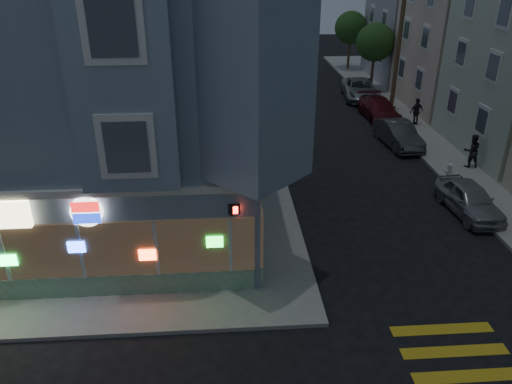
{
  "coord_description": "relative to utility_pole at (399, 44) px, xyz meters",
  "views": [
    {
      "loc": [
        -0.14,
        -9.98,
        10.73
      ],
      "look_at": [
        1.08,
        7.17,
        2.27
      ],
      "focal_mm": 35.0,
      "sensor_mm": 36.0,
      "label": 1
    }
  ],
  "objects": [
    {
      "name": "corner_building",
      "position": [
        -18.0,
        -13.02,
        1.02
      ],
      "size": [
        14.6,
        14.6,
        11.4
      ],
      "color": "gray",
      "rests_on": "sidewalk_nw"
    },
    {
      "name": "traffic_signal",
      "position": [
        -12.11,
        -19.91,
        -0.82
      ],
      "size": [
        0.72,
        0.63,
        5.65
      ],
      "rotation": [
        0.0,
        0.0,
        0.42
      ],
      "color": "black",
      "rests_on": "sidewalk_nw"
    },
    {
      "name": "parked_car_b",
      "position": [
        -1.69,
        -6.52,
        -4.07
      ],
      "size": [
        1.97,
        4.54,
        1.45
      ],
      "primitive_type": "imported",
      "rotation": [
        0.0,
        0.0,
        0.1
      ],
      "color": "#3D3F42",
      "rests_on": "ground"
    },
    {
      "name": "utility_pole",
      "position": [
        0.0,
        0.0,
        0.0
      ],
      "size": [
        2.2,
        0.3,
        9.0
      ],
      "color": "#4C3826",
      "rests_on": "sidewalk_ne"
    },
    {
      "name": "fire_hydrant",
      "position": [
        -0.7,
        -11.59,
        -4.22
      ],
      "size": [
        0.46,
        0.27,
        0.8
      ],
      "color": "silver",
      "rests_on": "sidewalk_ne"
    },
    {
      "name": "street_tree_far",
      "position": [
        0.2,
        14.0,
        -0.86
      ],
      "size": [
        3.0,
        3.0,
        5.3
      ],
      "color": "#4C3826",
      "rests_on": "sidewalk_ne"
    },
    {
      "name": "row_house_d",
      "position": [
        7.5,
        10.0,
        0.6
      ],
      "size": [
        12.0,
        8.6,
        10.5
      ],
      "primitive_type": "cube",
      "color": "gray",
      "rests_on": "sidewalk_ne"
    },
    {
      "name": "pedestrian_b",
      "position": [
        0.63,
        -3.12,
        -3.76
      ],
      "size": [
        1.12,
        0.76,
        1.76
      ],
      "primitive_type": "imported",
      "rotation": [
        0.0,
        0.0,
        3.5
      ],
      "color": "#25232B",
      "rests_on": "sidewalk_ne"
    },
    {
      "name": "row_house_c",
      "position": [
        7.5,
        1.0,
        -0.15
      ],
      "size": [
        12.0,
        8.6,
        9.0
      ],
      "primitive_type": "cube",
      "color": "beige",
      "rests_on": "sidewalk_ne"
    },
    {
      "name": "pedestrian_a",
      "position": [
        1.0,
        -10.24,
        -3.75
      ],
      "size": [
        0.9,
        0.72,
        1.8
      ],
      "primitive_type": "imported",
      "rotation": [
        0.0,
        0.0,
        3.1
      ],
      "color": "black",
      "rests_on": "sidewalk_ne"
    },
    {
      "name": "parked_car_a",
      "position": [
        -1.3,
        -15.02,
        -4.1
      ],
      "size": [
        1.92,
        4.2,
        1.4
      ],
      "primitive_type": "imported",
      "rotation": [
        0.0,
        0.0,
        0.07
      ],
      "color": "#979B9E",
      "rests_on": "ground"
    },
    {
      "name": "ground",
      "position": [
        -12.0,
        -24.0,
        -4.8
      ],
      "size": [
        120.0,
        120.0,
        0.0
      ],
      "primitive_type": "plane",
      "color": "black",
      "rests_on": "ground"
    },
    {
      "name": "street_tree_near",
      "position": [
        0.2,
        6.0,
        -0.86
      ],
      "size": [
        3.0,
        3.0,
        5.3
      ],
      "color": "#4C3826",
      "rests_on": "sidewalk_ne"
    },
    {
      "name": "parked_car_d",
      "position": [
        -1.3,
        3.88,
        -4.05
      ],
      "size": [
        3.05,
        5.6,
        1.49
      ],
      "primitive_type": "imported",
      "rotation": [
        0.0,
        0.0,
        -0.11
      ],
      "color": "gray",
      "rests_on": "ground"
    },
    {
      "name": "sidewalk_nw",
      "position": [
        -25.5,
        -1.0,
        -4.72
      ],
      "size": [
        33.0,
        42.0,
        0.15
      ],
      "primitive_type": "cube",
      "color": "gray",
      "rests_on": "ground"
    },
    {
      "name": "parked_car_c",
      "position": [
        -1.3,
        -1.32,
        -4.09
      ],
      "size": [
        2.17,
        4.93,
        1.41
      ],
      "primitive_type": "imported",
      "rotation": [
        0.0,
        0.0,
        0.04
      ],
      "color": "#59141D",
      "rests_on": "ground"
    }
  ]
}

